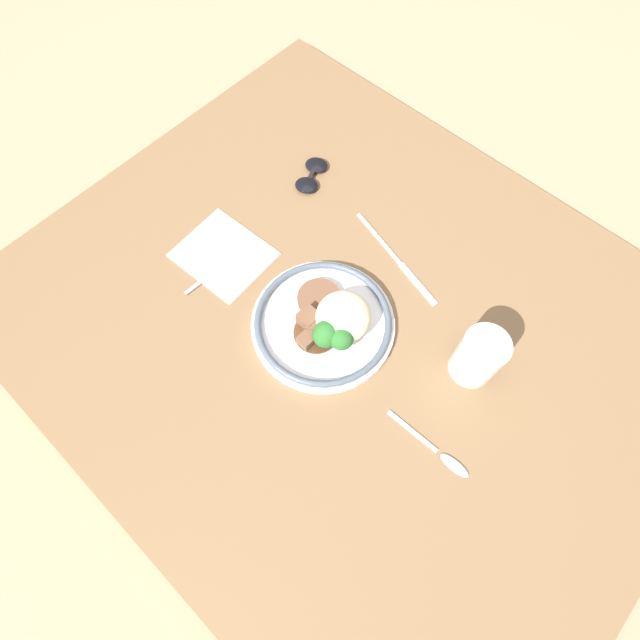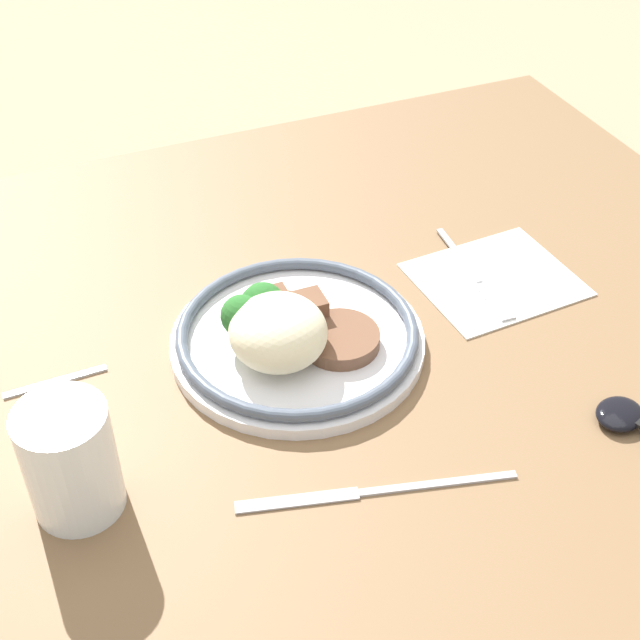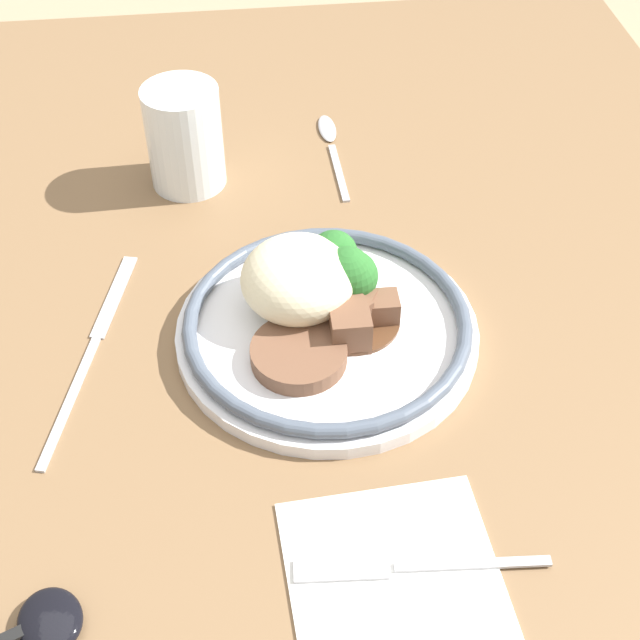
# 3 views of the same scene
# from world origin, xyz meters

# --- Properties ---
(ground_plane) EXTENTS (8.00, 8.00, 0.00)m
(ground_plane) POSITION_xyz_m (0.00, 0.00, 0.00)
(ground_plane) COLOR #998466
(dining_table) EXTENTS (1.13, 0.94, 0.04)m
(dining_table) POSITION_xyz_m (0.00, 0.00, 0.02)
(dining_table) COLOR brown
(dining_table) RESTS_ON ground
(napkin) EXTENTS (0.17, 0.15, 0.00)m
(napkin) POSITION_xyz_m (-0.26, -0.06, 0.04)
(napkin) COLOR white
(napkin) RESTS_ON dining_table
(plate) EXTENTS (0.24, 0.24, 0.07)m
(plate) POSITION_xyz_m (-0.02, -0.04, 0.06)
(plate) COLOR white
(plate) RESTS_ON dining_table
(juice_glass) EXTENTS (0.07, 0.07, 0.10)m
(juice_glass) POSITION_xyz_m (0.20, 0.07, 0.08)
(juice_glass) COLOR yellow
(juice_glass) RESTS_ON dining_table
(fork) EXTENTS (0.02, 0.17, 0.00)m
(fork) POSITION_xyz_m (-0.24, -0.06, 0.04)
(fork) COLOR #ADADB2
(fork) RESTS_ON napkin
(knife) EXTENTS (0.23, 0.07, 0.00)m
(knife) POSITION_xyz_m (-0.01, 0.15, 0.04)
(knife) COLOR #ADADB2
(knife) RESTS_ON dining_table
(spoon) EXTENTS (0.15, 0.02, 0.01)m
(spoon) POSITION_xyz_m (0.26, -0.08, 0.04)
(spoon) COLOR #ADADB2
(spoon) RESTS_ON dining_table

